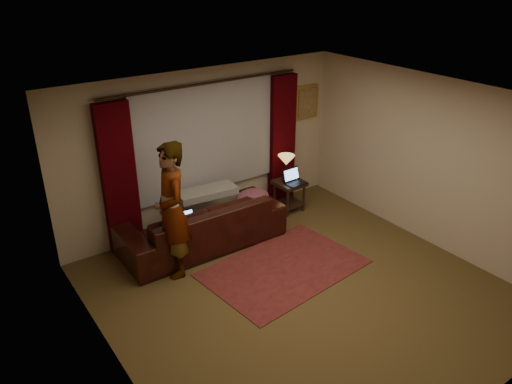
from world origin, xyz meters
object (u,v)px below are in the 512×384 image
Objects in this scene: laptop_sofa at (187,222)px; laptop_table at (296,177)px; tiffany_lamp at (286,168)px; sofa at (202,216)px; end_table at (289,196)px; person at (172,211)px.

laptop_sofa is 0.96× the size of laptop_table.
laptop_sofa is 0.77× the size of tiffany_lamp.
end_table is (1.86, 0.17, -0.24)m from sofa.
tiffany_lamp is 2.60m from person.
person reaches higher than tiffany_lamp.
end_table is 1.17× the size of tiffany_lamp.
sofa is 1.30× the size of person.
laptop_sofa is 0.49m from person.
laptop_sofa is at bearing -167.65° from tiffany_lamp.
laptop_table is 2.62m from person.
sofa reaches higher than end_table.
sofa reaches higher than tiffany_lamp.
laptop_sofa reaches higher than end_table.
sofa is 0.92m from person.
laptop_sofa is 0.18× the size of person.
sofa is at bearing -172.34° from tiffany_lamp.
sofa is 6.76× the size of laptop_table.
laptop_table is at bearing -75.81° from tiffany_lamp.
laptop_sofa is at bearing 130.91° from person.
end_table is at bearing 113.81° from person.
laptop_table is 0.19× the size of person.
tiffany_lamp is 0.24m from laptop_table.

